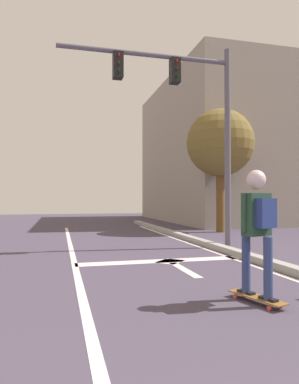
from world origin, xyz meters
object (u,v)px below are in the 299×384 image
at_px(traffic_signal_mast, 186,104).
at_px(roadside_tree, 220,144).
at_px(skateboard, 257,298).
at_px(skater, 258,217).

relative_size(traffic_signal_mast, roadside_tree, 1.11).
xyz_separation_m(skateboard, roadside_tree, (3.64, 8.50, 3.36)).
height_order(skateboard, traffic_signal_mast, traffic_signal_mast).
distance_m(skater, roadside_tree, 9.56).
xyz_separation_m(skateboard, traffic_signal_mast, (0.79, 4.59, 3.68)).
bearing_deg(skateboard, skater, -74.06).
bearing_deg(traffic_signal_mast, skater, -99.63).
bearing_deg(roadside_tree, skater, -113.13).
xyz_separation_m(skater, traffic_signal_mast, (0.78, 4.61, 2.68)).
height_order(skater, traffic_signal_mast, traffic_signal_mast).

